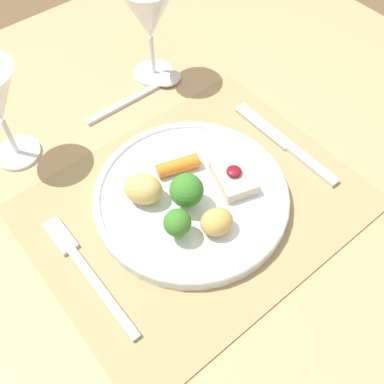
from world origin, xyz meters
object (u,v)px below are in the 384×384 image
at_px(fork, 83,266).
at_px(spoon, 157,85).
at_px(dinner_plate, 191,195).
at_px(wine_glass_near, 149,16).
at_px(knife, 291,148).

xyz_separation_m(fork, spoon, (0.29, 0.22, -0.00)).
height_order(dinner_plate, fork, dinner_plate).
relative_size(spoon, wine_glass_near, 1.15).
bearing_deg(knife, fork, 177.57).
bearing_deg(spoon, wine_glass_near, 65.66).
bearing_deg(spoon, fork, -139.93).
height_order(knife, spoon, spoon).
xyz_separation_m(fork, wine_glass_near, (0.30, 0.25, 0.11)).
xyz_separation_m(dinner_plate, wine_glass_near, (0.13, 0.26, 0.10)).
bearing_deg(fork, knife, -3.05).
distance_m(spoon, wine_glass_near, 0.12).
height_order(fork, wine_glass_near, wine_glass_near).
height_order(fork, spoon, spoon).
bearing_deg(wine_glass_near, fork, -140.03).
bearing_deg(dinner_plate, wine_glass_near, 64.27).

